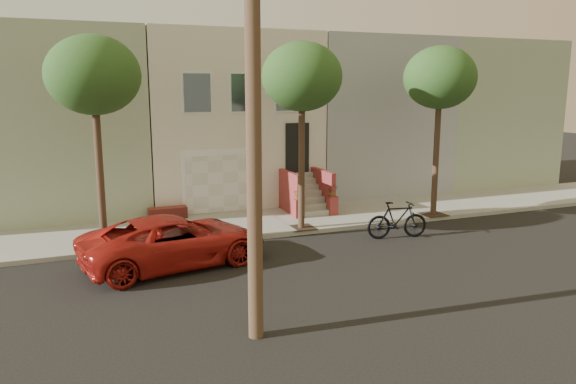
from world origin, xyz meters
name	(u,v)px	position (x,y,z in m)	size (l,w,h in m)	color
ground	(323,270)	(0.00, 0.00, 0.00)	(90.00, 90.00, 0.00)	black
sidewalk	(261,223)	(0.00, 5.35, 0.07)	(40.00, 3.70, 0.15)	gray
house_row	(218,117)	(0.00, 11.19, 3.64)	(33.10, 11.70, 7.00)	#BEB2A2
tree_left	(93,76)	(-5.50, 3.90, 5.26)	(2.70, 2.57, 6.30)	#2D2116
tree_mid	(302,78)	(1.00, 3.90, 5.26)	(2.70, 2.57, 6.30)	#2D2116
tree_right	(440,79)	(6.50, 3.90, 5.26)	(2.70, 2.57, 6.30)	#2D2116
pickup_truck	(175,241)	(-3.72, 1.88, 0.72)	(2.39, 5.17, 1.44)	#A61B14
motorcycle	(397,220)	(3.66, 2.01, 0.63)	(0.59, 2.08, 1.25)	black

